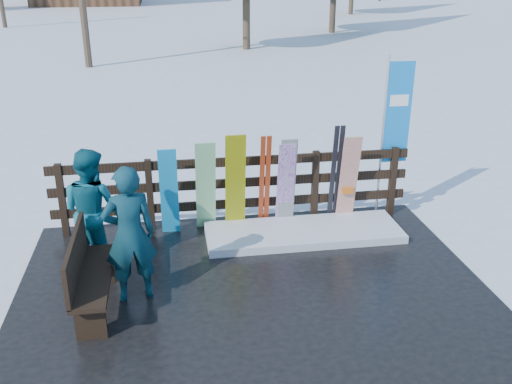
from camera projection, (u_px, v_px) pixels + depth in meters
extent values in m
plane|color=white|center=(256.00, 303.00, 7.15)|extent=(700.00, 700.00, 0.00)
cube|color=black|center=(256.00, 301.00, 7.13)|extent=(6.00, 5.00, 0.08)
cube|color=black|center=(62.00, 200.00, 8.54)|extent=(0.10, 0.10, 1.15)
cube|color=black|center=(150.00, 195.00, 8.72)|extent=(0.10, 0.10, 1.15)
cube|color=black|center=(234.00, 190.00, 8.91)|extent=(0.10, 0.10, 1.15)
cube|color=black|center=(315.00, 186.00, 9.10)|extent=(0.10, 0.10, 1.15)
cube|color=black|center=(392.00, 181.00, 9.29)|extent=(0.10, 0.10, 1.15)
cube|color=black|center=(234.00, 204.00, 9.00)|extent=(5.60, 0.05, 0.14)
cube|color=black|center=(234.00, 183.00, 8.87)|extent=(5.60, 0.05, 0.14)
cube|color=black|center=(234.00, 162.00, 8.73)|extent=(5.60, 0.05, 0.14)
cube|color=white|center=(303.00, 232.00, 8.70)|extent=(2.96, 1.00, 0.12)
cube|color=black|center=(94.00, 276.00, 6.74)|extent=(0.40, 1.50, 0.06)
cube|color=black|center=(90.00, 321.00, 6.27)|extent=(0.34, 0.06, 0.45)
cube|color=black|center=(101.00, 268.00, 7.37)|extent=(0.34, 0.06, 0.45)
cube|color=black|center=(76.00, 257.00, 6.61)|extent=(0.05, 1.50, 0.50)
cube|color=#1293D2|center=(169.00, 192.00, 8.52)|extent=(0.27, 0.22, 1.40)
cube|color=white|center=(206.00, 187.00, 8.58)|extent=(0.30, 0.43, 1.51)
cube|color=#FEFF01|center=(235.00, 183.00, 8.63)|extent=(0.31, 0.27, 1.57)
cube|color=white|center=(285.00, 185.00, 8.78)|extent=(0.26, 0.27, 1.40)
cube|color=black|center=(287.00, 183.00, 8.77)|extent=(0.25, 0.26, 1.47)
cube|color=silver|center=(348.00, 180.00, 8.91)|extent=(0.28, 0.28, 1.46)
cube|color=#983012|center=(262.00, 181.00, 8.77)|extent=(0.07, 0.27, 1.52)
cube|color=#983012|center=(268.00, 181.00, 8.78)|extent=(0.07, 0.27, 1.52)
cube|color=black|center=(333.00, 174.00, 8.91)|extent=(0.08, 0.22, 1.62)
cube|color=black|center=(338.00, 174.00, 8.92)|extent=(0.08, 0.22, 1.62)
cylinder|color=silver|center=(382.00, 138.00, 9.03)|extent=(0.04, 0.04, 2.60)
cube|color=#0C7CDB|center=(398.00, 113.00, 8.91)|extent=(0.42, 0.02, 1.60)
imported|color=#0E4F4D|center=(130.00, 234.00, 6.82)|extent=(0.71, 0.54, 1.74)
imported|color=#0F5668|center=(92.00, 209.00, 7.57)|extent=(1.04, 0.99, 1.69)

